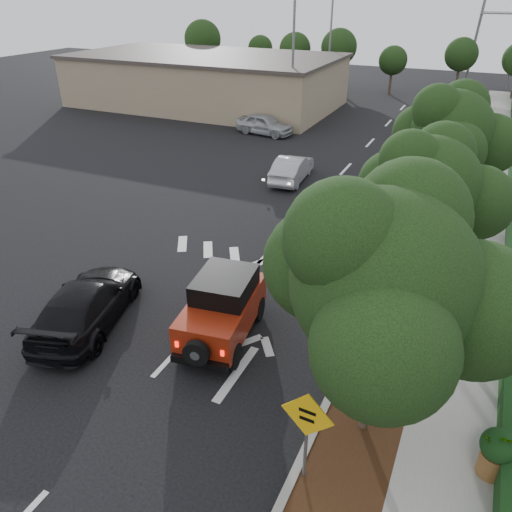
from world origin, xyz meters
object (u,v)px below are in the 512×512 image
Objects in this scene: black_suv_oncoming at (87,304)px; red_jeep at (224,305)px; silver_suv_ahead at (347,208)px; speed_hump_sign at (307,425)px.

red_jeep is at bearing -178.50° from black_suv_oncoming.
silver_suv_ahead is at bearing -133.01° from black_suv_oncoming.
red_jeep reaches higher than black_suv_oncoming.
silver_suv_ahead reaches higher than black_suv_oncoming.
black_suv_oncoming is 2.10× the size of speed_hump_sign.
black_suv_oncoming is at bearing -107.34° from silver_suv_ahead.
black_suv_oncoming is 8.46m from speed_hump_sign.
silver_suv_ahead is 13.35m from speed_hump_sign.
speed_hump_sign is at bearing -52.58° from red_jeep.
red_jeep is 0.80× the size of black_suv_oncoming.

